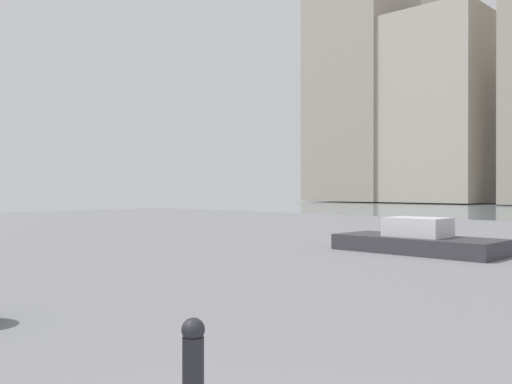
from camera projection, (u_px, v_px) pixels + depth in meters
name	position (u px, v px, depth m)	size (l,w,h in m)	color
building_annex	(447.00, 110.00, 67.58)	(11.48, 14.74, 24.65)	#B2A899
building_highrise	(369.00, 84.00, 75.33)	(11.15, 15.80, 31.99)	#9E9384
boat	(417.00, 244.00, 13.04)	(3.86, 1.64, 0.95)	#333338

